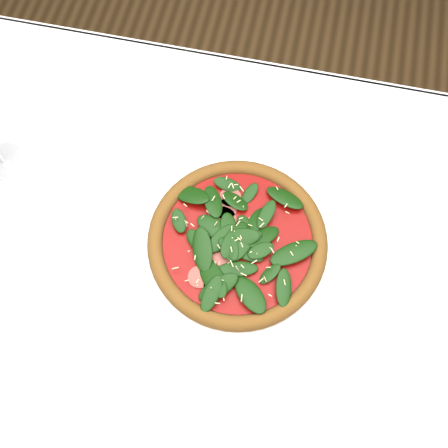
# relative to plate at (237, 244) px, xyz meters

# --- Properties ---
(ground) EXTENTS (6.00, 6.00, 0.00)m
(ground) POSITION_rel_plate_xyz_m (-0.05, -0.05, -0.76)
(ground) COLOR brown
(ground) RESTS_ON ground
(dining_table) EXTENTS (1.21, 0.81, 0.75)m
(dining_table) POSITION_rel_plate_xyz_m (-0.05, -0.05, -0.11)
(dining_table) COLOR white
(dining_table) RESTS_ON ground
(plate) EXTENTS (0.31, 0.31, 0.01)m
(plate) POSITION_rel_plate_xyz_m (0.00, 0.00, 0.00)
(plate) COLOR white
(plate) RESTS_ON dining_table
(pizza) EXTENTS (0.34, 0.34, 0.03)m
(pizza) POSITION_rel_plate_xyz_m (0.00, 0.00, 0.02)
(pizza) COLOR brown
(pizza) RESTS_ON plate
(saucer_far) EXTENTS (0.13, 0.13, 0.01)m
(saucer_far) POSITION_rel_plate_xyz_m (0.27, 0.09, -0.00)
(saucer_far) COLOR white
(saucer_far) RESTS_ON dining_table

